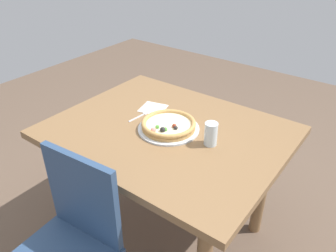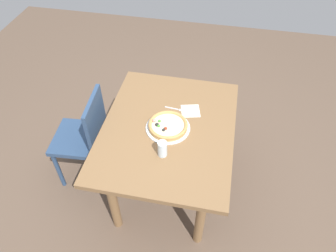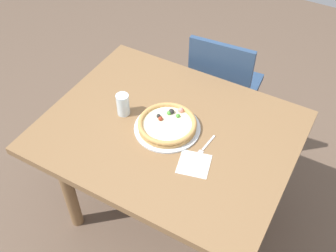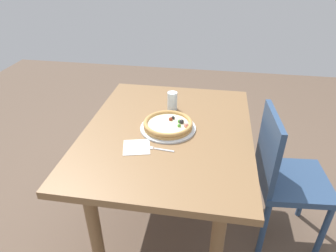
{
  "view_description": "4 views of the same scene",
  "coord_description": "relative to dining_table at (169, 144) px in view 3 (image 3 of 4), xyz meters",
  "views": [
    {
      "loc": [
        0.9,
        -1.21,
        1.66
      ],
      "look_at": [
        0.0,
        -0.0,
        0.76
      ],
      "focal_mm": 35.84,
      "sensor_mm": 36.0,
      "label": 1
    },
    {
      "loc": [
        1.55,
        0.31,
        2.4
      ],
      "look_at": [
        0.0,
        -0.0,
        0.76
      ],
      "focal_mm": 33.58,
      "sensor_mm": 36.0,
      "label": 2
    },
    {
      "loc": [
        -0.66,
        1.18,
        2.16
      ],
      "look_at": [
        0.0,
        -0.0,
        0.76
      ],
      "focal_mm": 43.17,
      "sensor_mm": 36.0,
      "label": 3
    },
    {
      "loc": [
        -1.45,
        -0.24,
        1.65
      ],
      "look_at": [
        0.0,
        -0.0,
        0.76
      ],
      "focal_mm": 31.88,
      "sensor_mm": 36.0,
      "label": 4
    }
  ],
  "objects": [
    {
      "name": "drinking_glass",
      "position": [
        0.25,
        0.01,
        0.16
      ],
      "size": [
        0.06,
        0.06,
        0.12
      ],
      "primitive_type": "cylinder",
      "color": "silver",
      "rests_on": "dining_table"
    },
    {
      "name": "napkin",
      "position": [
        -0.21,
        0.13,
        0.11
      ],
      "size": [
        0.17,
        0.17,
        0.0
      ],
      "primitive_type": "cube",
      "rotation": [
        0.0,
        0.0,
        0.25
      ],
      "color": "white",
      "rests_on": "dining_table"
    },
    {
      "name": "fork",
      "position": [
        -0.2,
        0.03,
        0.11
      ],
      "size": [
        0.03,
        0.17,
        0.0
      ],
      "rotation": [
        0.0,
        0.0,
        1.47
      ],
      "color": "silver",
      "rests_on": "dining_table"
    },
    {
      "name": "chair_near",
      "position": [
        -0.01,
        -0.69,
        -0.14
      ],
      "size": [
        0.43,
        0.43,
        0.89
      ],
      "rotation": [
        0.0,
        0.0,
        3.22
      ],
      "color": "navy",
      "rests_on": "ground"
    },
    {
      "name": "plate",
      "position": [
        0.01,
        -0.0,
        0.11
      ],
      "size": [
        0.32,
        0.32,
        0.01
      ],
      "primitive_type": "cylinder",
      "color": "silver",
      "rests_on": "dining_table"
    },
    {
      "name": "dining_table",
      "position": [
        0.0,
        0.0,
        0.0
      ],
      "size": [
        1.21,
        0.96,
        0.74
      ],
      "color": "olive",
      "rests_on": "ground"
    },
    {
      "name": "ground_plane",
      "position": [
        0.0,
        0.0,
        -0.64
      ],
      "size": [
        6.0,
        6.0,
        0.0
      ],
      "primitive_type": "plane",
      "color": "brown"
    },
    {
      "name": "pizza",
      "position": [
        0.01,
        -0.0,
        0.14
      ],
      "size": [
        0.29,
        0.29,
        0.05
      ],
      "color": "tan",
      "rests_on": "plate"
    }
  ]
}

